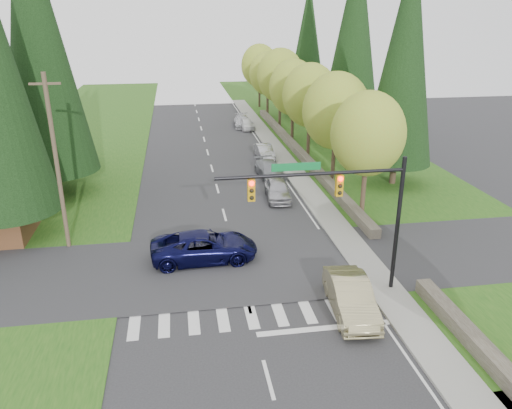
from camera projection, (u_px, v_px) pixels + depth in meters
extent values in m
plane|color=#28282B|center=(264.00, 362.00, 19.61)|extent=(120.00, 120.00, 0.00)
cube|color=#1E4E14|center=(380.00, 184.00, 39.95)|extent=(14.00, 110.00, 0.06)
cube|color=#1E4E14|center=(39.00, 202.00, 36.10)|extent=(14.00, 110.00, 0.06)
cube|color=#28282B|center=(238.00, 267.00, 26.98)|extent=(120.00, 8.00, 0.10)
cube|color=gray|center=(300.00, 179.00, 40.87)|extent=(1.80, 80.00, 0.13)
cube|color=gray|center=(290.00, 180.00, 40.75)|extent=(0.20, 80.00, 0.13)
cube|color=#4C4438|center=(298.00, 150.00, 48.39)|extent=(0.70, 40.00, 0.70)
cylinder|color=black|center=(397.00, 226.00, 23.60)|extent=(0.20, 0.20, 6.80)
cylinder|color=black|center=(312.00, 174.00, 21.95)|extent=(8.60, 0.16, 0.16)
cube|color=#0C662D|center=(296.00, 167.00, 21.77)|extent=(2.20, 0.04, 0.35)
cube|color=#BF8C0C|center=(339.00, 185.00, 22.36)|extent=(0.32, 0.24, 1.00)
sphere|color=#FF0C05|center=(341.00, 179.00, 22.11)|extent=(0.22, 0.22, 0.22)
cube|color=#BF8C0C|center=(251.00, 190.00, 21.77)|extent=(0.32, 0.24, 1.00)
sphere|color=#FF0C05|center=(252.00, 184.00, 21.51)|extent=(0.22, 0.22, 0.22)
cylinder|color=#473828|center=(57.00, 165.00, 27.46)|extent=(0.24, 0.24, 10.00)
cube|color=#473828|center=(45.00, 84.00, 25.88)|extent=(1.60, 0.10, 0.12)
cylinder|color=#38281C|center=(364.00, 182.00, 33.01)|extent=(0.32, 0.32, 4.76)
ellipsoid|color=olive|center=(368.00, 134.00, 31.85)|extent=(4.80, 4.80, 5.52)
cylinder|color=#38281C|center=(334.00, 153.00, 39.45)|extent=(0.32, 0.32, 4.93)
ellipsoid|color=olive|center=(336.00, 111.00, 38.24)|extent=(5.20, 5.20, 5.98)
cylinder|color=#38281C|center=(309.00, 133.00, 45.85)|extent=(0.32, 0.32, 5.04)
ellipsoid|color=olive|center=(310.00, 95.00, 44.62)|extent=(5.00, 5.00, 5.75)
cylinder|color=#38281C|center=(292.00, 119.00, 52.35)|extent=(0.32, 0.32, 4.82)
ellipsoid|color=olive|center=(293.00, 87.00, 51.18)|extent=(5.00, 5.00, 5.75)
cylinder|color=#38281C|center=(280.00, 106.00, 58.75)|extent=(0.32, 0.32, 5.15)
ellipsoid|color=olive|center=(280.00, 76.00, 57.50)|extent=(5.40, 5.40, 6.21)
cylinder|color=#38281C|center=(268.00, 98.00, 65.25)|extent=(0.32, 0.32, 4.70)
ellipsoid|color=olive|center=(268.00, 73.00, 64.11)|extent=(4.80, 4.80, 5.52)
cylinder|color=#38281C|center=(259.00, 90.00, 71.67)|extent=(0.32, 0.32, 4.98)
ellipsoid|color=olive|center=(260.00, 66.00, 70.45)|extent=(5.20, 5.20, 5.98)
cylinder|color=#38281C|center=(13.00, 222.00, 30.22)|extent=(0.50, 0.50, 2.00)
cylinder|color=#38281C|center=(58.00, 180.00, 37.74)|extent=(0.50, 0.50, 2.00)
cone|color=black|center=(36.00, 37.00, 34.04)|extent=(6.46, 6.46, 19.00)
cylinder|color=#38281C|center=(48.00, 160.00, 42.97)|extent=(0.50, 0.50, 2.00)
cone|color=black|center=(30.00, 47.00, 39.63)|extent=(5.78, 5.78, 17.00)
cylinder|color=#38281C|center=(393.00, 172.00, 39.75)|extent=(0.50, 0.50, 2.00)
cone|color=black|center=(405.00, 57.00, 36.58)|extent=(5.44, 5.44, 16.00)
cylinder|color=#38281C|center=(348.00, 132.00, 52.79)|extent=(0.50, 0.50, 2.00)
cone|color=black|center=(354.00, 35.00, 49.27)|extent=(6.12, 6.12, 18.00)
cylinder|color=#38281C|center=(305.00, 109.00, 65.54)|extent=(0.50, 0.50, 2.00)
cone|color=black|center=(308.00, 43.00, 62.56)|extent=(5.10, 5.10, 15.00)
imported|color=tan|center=(351.00, 297.00, 22.59)|extent=(2.13, 5.00, 1.60)
imported|color=#0A0B33|center=(204.00, 247.00, 27.44)|extent=(5.91, 2.86, 1.62)
imported|color=#A9A9AD|center=(278.00, 189.00, 36.56)|extent=(2.06, 4.41, 1.46)
imported|color=gray|center=(270.00, 170.00, 41.47)|extent=(2.21, 4.63, 1.30)
imported|color=#A0A1A5|center=(264.00, 152.00, 46.86)|extent=(1.53, 3.97, 1.29)
imported|color=silver|center=(247.00, 124.00, 58.60)|extent=(1.80, 3.91, 1.30)
imported|color=#B6B7BB|center=(242.00, 121.00, 59.89)|extent=(2.19, 4.68, 1.32)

